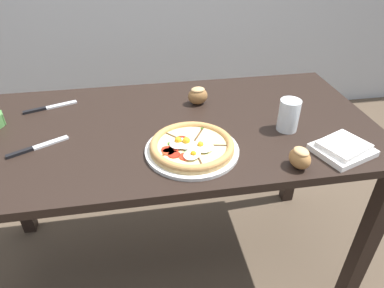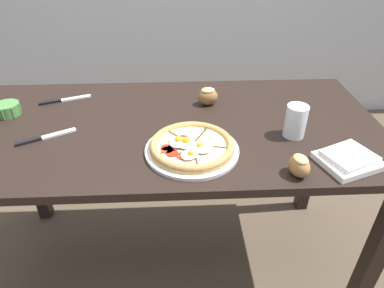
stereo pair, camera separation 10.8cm
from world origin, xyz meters
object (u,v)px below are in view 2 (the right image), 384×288
at_px(dining_table, 171,147).
at_px(napkin_folded, 348,159).
at_px(ramekin_bowl, 8,109).
at_px(knife_main, 46,137).
at_px(pizza, 192,147).
at_px(knife_spare, 65,100).
at_px(water_glass, 295,123).
at_px(bread_piece_near, 208,96).
at_px(bread_piece_mid, 299,165).

xyz_separation_m(dining_table, napkin_folded, (0.55, -0.27, 0.12)).
relative_size(ramekin_bowl, knife_main, 0.52).
height_order(napkin_folded, knife_main, napkin_folded).
height_order(pizza, knife_spare, pizza).
distance_m(napkin_folded, water_glass, 0.21).
bearing_deg(water_glass, bread_piece_near, 138.36).
bearing_deg(water_glass, pizza, -167.12).
bearing_deg(pizza, bread_piece_near, 76.35).
xyz_separation_m(napkin_folded, knife_spare, (-0.99, 0.47, -0.01)).
xyz_separation_m(ramekin_bowl, napkin_folded, (1.17, -0.37, -0.01)).
relative_size(napkin_folded, water_glass, 1.83).
bearing_deg(water_glass, ramekin_bowl, 169.16).
distance_m(napkin_folded, knife_main, 1.00).
height_order(bread_piece_near, bread_piece_mid, bread_piece_near).
distance_m(dining_table, pizza, 0.23).
bearing_deg(bread_piece_mid, water_glass, 76.78).
bearing_deg(pizza, knife_main, 168.00).
height_order(napkin_folded, water_glass, water_glass).
bearing_deg(bread_piece_near, ramekin_bowl, -176.56).
xyz_separation_m(dining_table, pizza, (0.07, -0.18, 0.12)).
relative_size(ramekin_bowl, knife_spare, 0.49).
distance_m(pizza, napkin_folded, 0.49).
relative_size(bread_piece_near, water_glass, 0.73).
relative_size(ramekin_bowl, bread_piece_near, 1.16).
height_order(dining_table, knife_spare, knife_spare).
bearing_deg(dining_table, pizza, -68.98).
bearing_deg(bread_piece_mid, bread_piece_near, 116.30).
bearing_deg(ramekin_bowl, bread_piece_mid, -22.54).
distance_m(pizza, knife_main, 0.51).
height_order(knife_spare, water_glass, water_glass).
relative_size(dining_table, water_glass, 13.49).
height_order(bread_piece_near, knife_main, bread_piece_near).
height_order(ramekin_bowl, water_glass, water_glass).
relative_size(dining_table, pizza, 5.07).
xyz_separation_m(dining_table, bread_piece_near, (0.15, 0.15, 0.14)).
height_order(bread_piece_near, water_glass, water_glass).
bearing_deg(knife_spare, dining_table, -44.82).
bearing_deg(bread_piece_near, bread_piece_mid, -63.70).
xyz_separation_m(pizza, bread_piece_mid, (0.31, -0.13, 0.02)).
height_order(ramekin_bowl, knife_main, ramekin_bowl).
bearing_deg(pizza, knife_spare, 142.52).
xyz_separation_m(dining_table, knife_main, (-0.43, -0.08, 0.11)).
xyz_separation_m(ramekin_bowl, knife_main, (0.19, -0.18, -0.02)).
xyz_separation_m(pizza, napkin_folded, (0.48, -0.09, -0.00)).
relative_size(knife_main, water_glass, 1.62).
distance_m(pizza, water_glass, 0.37).
distance_m(ramekin_bowl, bread_piece_near, 0.77).
height_order(pizza, napkin_folded, pizza).
xyz_separation_m(napkin_folded, bread_piece_near, (-0.40, 0.41, 0.02)).
bearing_deg(bread_piece_near, pizza, -103.65).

